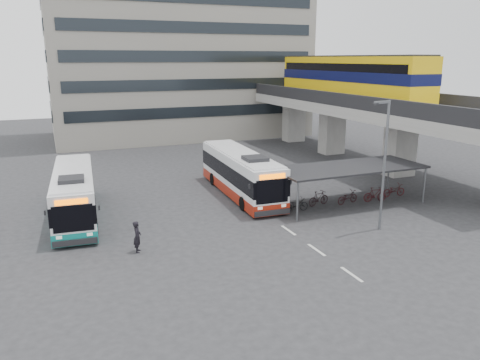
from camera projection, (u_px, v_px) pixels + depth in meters
name	position (u px, v px, depth m)	size (l,w,h in m)	color
ground	(248.00, 237.00, 25.43)	(120.00, 120.00, 0.00)	#28282B
viaduct	(359.00, 94.00, 42.64)	(8.00, 32.00, 9.68)	gray
bike_shelter	(348.00, 181.00, 30.86)	(10.00, 4.00, 2.54)	#595B60
office_block	(177.00, 32.00, 56.71)	(30.00, 15.00, 25.00)	gray
road_markings	(316.00, 250.00, 23.67)	(0.15, 7.60, 0.01)	beige
bus_main	(241.00, 174.00, 32.97)	(2.87, 11.19, 3.28)	white
bus_teal	(74.00, 194.00, 28.29)	(3.02, 10.69, 3.12)	white
pedestrian	(137.00, 237.00, 23.24)	(0.59, 0.39, 1.61)	black
lamp_post	(384.00, 158.00, 25.46)	(1.27, 0.35, 7.27)	#595B60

